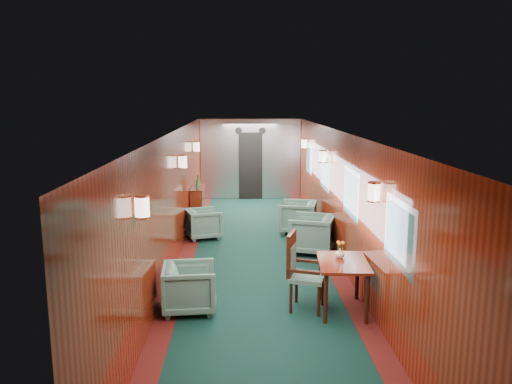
% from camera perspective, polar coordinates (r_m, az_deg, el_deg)
% --- Properties ---
extents(room, '(12.00, 12.10, 2.40)m').
position_cam_1_polar(room, '(9.02, 0.17, 2.09)').
color(room, black).
rests_on(room, ground).
extents(bulkhead, '(2.98, 0.17, 2.39)m').
position_cam_1_polar(bulkhead, '(14.94, -0.63, 3.73)').
color(bulkhead, '#B5B6BC').
rests_on(bulkhead, ground).
extents(windows_right, '(0.02, 8.60, 0.80)m').
position_cam_1_polar(windows_right, '(9.47, 9.15, 1.22)').
color(windows_right, '#ACAFB3').
rests_on(windows_right, ground).
extents(wall_sconces, '(2.97, 7.97, 0.25)m').
position_cam_1_polar(wall_sconces, '(9.56, 0.05, 3.51)').
color(wall_sconces, '#FFE9C6').
rests_on(wall_sconces, ground).
extents(dining_table, '(0.75, 1.02, 0.73)m').
position_cam_1_polar(dining_table, '(7.19, 9.90, -8.69)').
color(dining_table, maroon).
rests_on(dining_table, ground).
extents(side_chair, '(0.62, 0.63, 1.11)m').
position_cam_1_polar(side_chair, '(7.19, 5.07, -8.66)').
color(side_chair, '#1F4942').
rests_on(side_chair, ground).
extents(credenza, '(0.31, 0.99, 1.16)m').
position_cam_1_polar(credenza, '(12.15, -6.65, -1.43)').
color(credenza, maroon).
rests_on(credenza, ground).
extents(flower_vase, '(0.17, 0.17, 0.14)m').
position_cam_1_polar(flower_vase, '(7.27, 9.57, -6.89)').
color(flower_vase, silver).
rests_on(flower_vase, dining_table).
extents(armchair_left_near, '(0.80, 0.79, 0.68)m').
position_cam_1_polar(armchair_left_near, '(7.24, -7.59, -10.80)').
color(armchair_left_near, '#1F4942').
rests_on(armchair_left_near, ground).
extents(armchair_left_far, '(0.88, 0.87, 0.64)m').
position_cam_1_polar(armchair_left_far, '(10.84, -5.99, -3.61)').
color(armchair_left_far, '#1F4942').
rests_on(armchair_left_far, ground).
extents(armchair_right_near, '(1.03, 1.01, 0.75)m').
position_cam_1_polar(armchair_right_near, '(9.82, 6.38, -4.79)').
color(armchair_right_near, '#1F4942').
rests_on(armchair_right_near, ground).
extents(armchair_right_far, '(0.94, 0.93, 0.72)m').
position_cam_1_polar(armchair_right_far, '(11.24, 4.79, -2.86)').
color(armchair_right_far, '#1F4942').
rests_on(armchair_right_far, ground).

